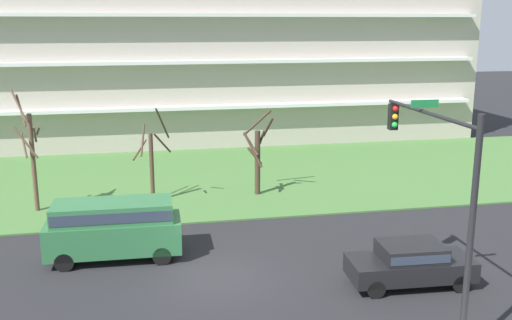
# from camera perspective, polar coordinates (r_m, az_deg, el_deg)

# --- Properties ---
(ground) EXTENTS (160.00, 160.00, 0.00)m
(ground) POSITION_cam_1_polar(r_m,az_deg,el_deg) (22.16, -3.84, -11.27)
(ground) COLOR #232326
(grass_lawn_strip) EXTENTS (80.00, 16.00, 0.08)m
(grass_lawn_strip) POSITION_cam_1_polar(r_m,az_deg,el_deg) (35.30, -6.82, -1.82)
(grass_lawn_strip) COLOR #477238
(grass_lawn_strip) RESTS_ON ground
(apartment_building) EXTENTS (46.88, 11.26, 12.82)m
(apartment_building) POSITION_cam_1_polar(r_m,az_deg,el_deg) (47.30, -8.34, 9.81)
(apartment_building) COLOR #B2A899
(apartment_building) RESTS_ON ground
(tree_far_left) EXTENTS (1.30, 1.28, 6.12)m
(tree_far_left) POSITION_cam_1_polar(r_m,az_deg,el_deg) (30.36, -20.96, 0.50)
(tree_far_left) COLOR brown
(tree_far_left) RESTS_ON ground
(tree_left) EXTENTS (1.99, 1.98, 5.10)m
(tree_left) POSITION_cam_1_polar(r_m,az_deg,el_deg) (30.47, -10.05, 0.02)
(tree_left) COLOR #4C3828
(tree_left) RESTS_ON ground
(tree_center) EXTENTS (1.72, 1.74, 4.59)m
(tree_center) POSITION_cam_1_polar(r_m,az_deg,el_deg) (31.35, 0.15, 0.50)
(tree_center) COLOR #423023
(tree_center) RESTS_ON ground
(sedan_black_near_left) EXTENTS (4.48, 2.02, 1.57)m
(sedan_black_near_left) POSITION_cam_1_polar(r_m,az_deg,el_deg) (21.86, 14.75, -9.57)
(sedan_black_near_left) COLOR black
(sedan_black_near_left) RESTS_ON ground
(van_green_center_left) EXTENTS (5.25, 2.14, 2.36)m
(van_green_center_left) POSITION_cam_1_polar(r_m,az_deg,el_deg) (23.85, -13.65, -6.19)
(van_green_center_left) COLOR #2D6B3D
(van_green_center_left) RESTS_ON ground
(traffic_signal_mast) EXTENTS (0.90, 5.67, 6.91)m
(traffic_signal_mast) POSITION_cam_1_polar(r_m,az_deg,el_deg) (18.02, 17.42, -1.73)
(traffic_signal_mast) COLOR black
(traffic_signal_mast) RESTS_ON ground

